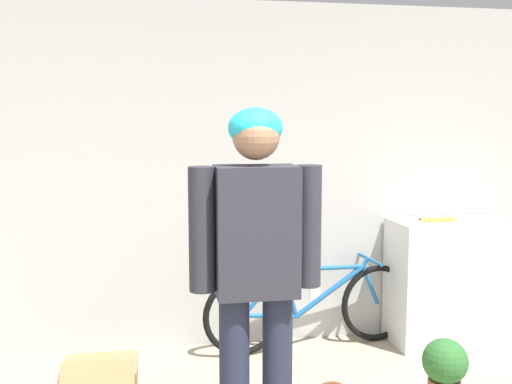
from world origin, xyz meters
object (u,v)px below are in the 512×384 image
(bicycle, at_px, (312,306))
(banana, at_px, (438,219))
(cardboard_box, at_px, (100,376))
(person, at_px, (256,254))
(potted_plant, at_px, (445,370))

(bicycle, xyz_separation_m, banana, (0.95, -0.10, 0.65))
(cardboard_box, bearing_deg, person, -47.62)
(person, xyz_separation_m, banana, (1.63, 1.27, -0.09))
(person, xyz_separation_m, bicycle, (0.68, 1.38, -0.74))
(person, bearing_deg, cardboard_box, 132.83)
(bicycle, relative_size, banana, 5.38)
(person, height_order, cardboard_box, person)
(bicycle, relative_size, potted_plant, 3.82)
(bicycle, bearing_deg, potted_plant, -70.92)
(cardboard_box, bearing_deg, potted_plant, -17.81)
(person, relative_size, potted_plant, 4.05)
(bicycle, height_order, potted_plant, bicycle)
(person, height_order, potted_plant, person)
(cardboard_box, xyz_separation_m, potted_plant, (2.04, -0.66, 0.16))
(banana, relative_size, cardboard_box, 0.67)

